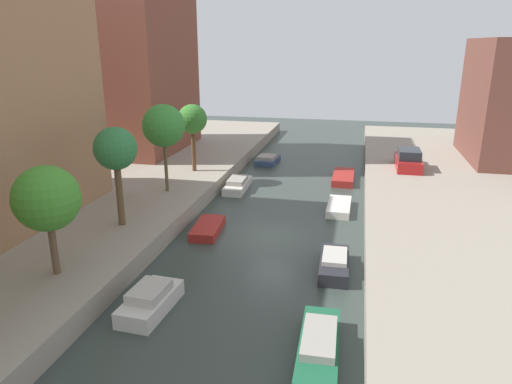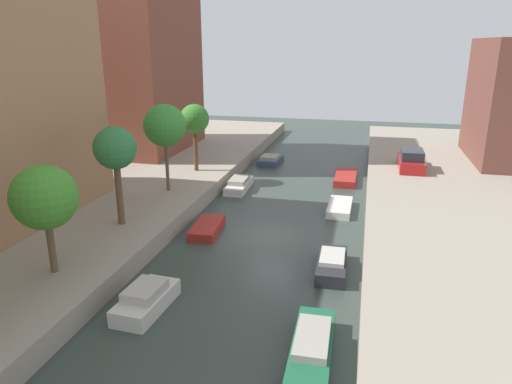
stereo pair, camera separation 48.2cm
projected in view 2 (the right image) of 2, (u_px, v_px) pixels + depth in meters
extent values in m
plane|color=#333D38|center=(270.00, 236.00, 25.60)|extent=(84.00, 84.00, 0.00)
cube|color=gray|center=(32.00, 206.00, 28.80)|extent=(20.00, 64.00, 1.00)
cube|color=brown|center=(124.00, 30.00, 39.74)|extent=(10.00, 10.99, 20.30)
cylinder|color=brown|center=(51.00, 246.00, 19.12)|extent=(0.29, 0.29, 2.33)
sphere|color=#3E8829|center=(44.00, 197.00, 18.49)|extent=(2.62, 2.62, 2.62)
cylinder|color=brown|center=(119.00, 194.00, 24.15)|extent=(0.34, 0.34, 3.30)
sphere|color=#2E733C|center=(115.00, 148.00, 23.42)|extent=(2.16, 2.16, 2.16)
cylinder|color=brown|center=(167.00, 166.00, 29.72)|extent=(0.21, 0.21, 3.29)
sphere|color=#368634|center=(165.00, 125.00, 28.95)|extent=(2.64, 2.64, 2.64)
cylinder|color=brown|center=(196.00, 150.00, 34.52)|extent=(0.31, 0.31, 3.11)
sphere|color=#327429|center=(195.00, 119.00, 33.82)|extent=(2.12, 2.12, 2.12)
cube|color=maroon|center=(411.00, 163.00, 35.32)|extent=(1.79, 4.29, 0.82)
cube|color=#1E2328|center=(412.00, 155.00, 34.79)|extent=(1.57, 2.36, 0.70)
cube|color=beige|center=(146.00, 302.00, 18.42)|extent=(1.63, 3.24, 0.66)
cube|color=#B2ADA3|center=(145.00, 291.00, 18.23)|extent=(1.33, 1.81, 0.39)
cube|color=maroon|center=(207.00, 228.00, 26.07)|extent=(1.62, 3.24, 0.49)
cube|color=beige|center=(239.00, 186.00, 33.74)|extent=(1.47, 3.89, 0.54)
cube|color=gray|center=(239.00, 180.00, 33.55)|extent=(1.22, 2.15, 0.32)
cube|color=#33476B|center=(271.00, 160.00, 41.16)|extent=(1.85, 3.16, 0.46)
cube|color=gray|center=(270.00, 157.00, 40.78)|extent=(1.52, 1.76, 0.28)
cube|color=#195638|center=(312.00, 351.00, 15.50)|extent=(1.41, 4.34, 0.66)
cube|color=gray|center=(312.00, 338.00, 15.39)|extent=(1.16, 2.40, 0.28)
cube|color=#232328|center=(332.00, 266.00, 21.50)|extent=(1.37, 3.41, 0.61)
cube|color=#B2ADA3|center=(332.00, 257.00, 21.45)|extent=(1.14, 1.88, 0.20)
cube|color=beige|center=(340.00, 207.00, 29.35)|extent=(1.45, 3.45, 0.47)
cube|color=maroon|center=(346.00, 178.00, 35.75)|extent=(1.57, 4.16, 0.52)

